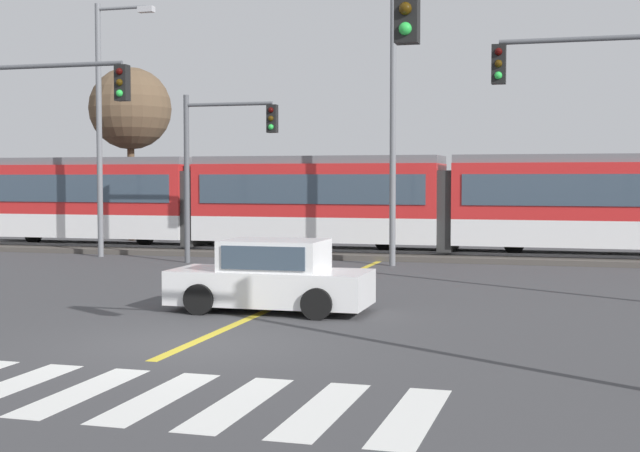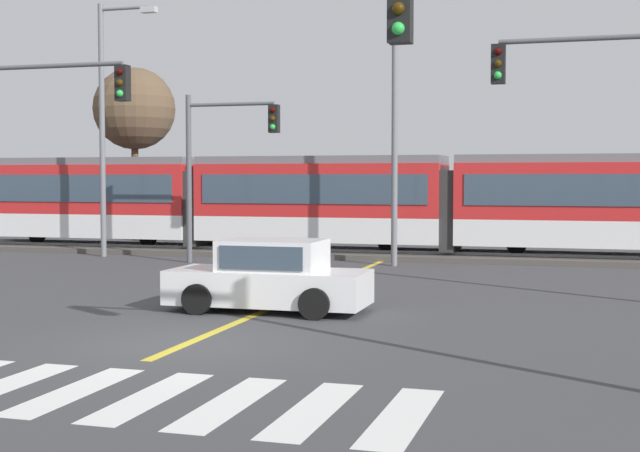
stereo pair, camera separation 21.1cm
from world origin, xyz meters
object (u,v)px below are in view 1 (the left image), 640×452
Objects in this scene: street_lamp_centre at (399,96)px; bare_tree_far_west at (130,109)px; traffic_light_mid_left at (34,129)px; traffic_light_near_right at (575,89)px; street_lamp_west at (104,114)px; light_rail_tram at (319,199)px; traffic_light_mid_right at (618,113)px; sedan_crossing at (271,278)px; traffic_light_far_left at (218,151)px.

street_lamp_centre reaches higher than bare_tree_far_west.
traffic_light_near_right is at bearing -31.09° from traffic_light_mid_left.
street_lamp_west reaches higher than traffic_light_mid_left.
light_rail_tram is at bearing 67.32° from traffic_light_mid_left.
traffic_light_mid_left is 0.93× the size of traffic_light_mid_right.
traffic_light_mid_left is at bearing 148.91° from traffic_light_near_right.
sedan_crossing is 8.54m from traffic_light_mid_left.
sedan_crossing is 0.76× the size of traffic_light_far_left.
bare_tree_far_west is (-10.24, 5.09, 3.87)m from light_rail_tram.
bare_tree_far_west reaches higher than traffic_light_mid_left.
traffic_light_near_right is 8.83m from traffic_light_mid_right.
sedan_crossing is at bearing -62.01° from traffic_light_far_left.
traffic_light_mid_right is (7.06, 3.26, 3.56)m from sedan_crossing.
bare_tree_far_west is at bearing 153.58° from light_rail_tram.
light_rail_tram is 4.59× the size of traffic_light_mid_left.
traffic_light_far_left is 0.57× the size of street_lamp_centre.
traffic_light_mid_right is 18.58m from street_lamp_west.
traffic_light_far_left is at bearing -172.18° from street_lamp_centre.
traffic_light_far_left is 5.18m from street_lamp_west.
traffic_light_far_left is 0.85× the size of traffic_light_mid_right.
traffic_light_far_left is at bearing -49.12° from bare_tree_far_west.
traffic_light_mid_left is 7.31m from traffic_light_far_left.
traffic_light_mid_right is at bearing -23.91° from street_lamp_west.
light_rail_tram is at bearing 21.85° from street_lamp_west.
bare_tree_far_west is (-3.12, 7.94, 0.83)m from street_lamp_west.
traffic_light_far_left is 0.62× the size of street_lamp_west.
street_lamp_west is (-9.90, 10.78, 4.38)m from sedan_crossing.
street_lamp_centre is (-5.32, 15.85, 1.45)m from traffic_light_near_right.
light_rail_tram is 2.89× the size of street_lamp_centre.
street_lamp_centre reaches higher than traffic_light_mid_left.
light_rail_tram is 4.69× the size of traffic_light_near_right.
traffic_light_near_right is at bearing -45.53° from street_lamp_west.
sedan_crossing is 0.43× the size of street_lamp_centre.
street_lamp_west is at bearing 134.47° from traffic_light_near_right.
traffic_light_mid_left is at bearing 160.49° from sedan_crossing.
traffic_light_mid_right is at bearing 24.80° from sedan_crossing.
traffic_light_far_left is at bearing -119.13° from light_rail_tram.
street_lamp_west is at bearing -158.15° from light_rail_tram.
sedan_crossing is 0.71× the size of traffic_light_near_right.
street_lamp_centre is at bearing 131.58° from traffic_light_mid_right.
traffic_light_mid_left is 0.63× the size of street_lamp_centre.
traffic_light_near_right is (8.88, -19.15, 1.94)m from light_rail_tram.
bare_tree_far_west is (-13.80, 8.38, 0.48)m from street_lamp_centre.
sedan_crossing is 11.40m from street_lamp_centre.
light_rail_tram is 21.20m from traffic_light_near_right.
street_lamp_centre reaches higher than sedan_crossing.
traffic_light_mid_right is 0.73× the size of street_lamp_west.
traffic_light_near_right reaches higher than light_rail_tram.
traffic_light_mid_left reaches higher than traffic_light_far_left.
bare_tree_far_west is at bearing 130.88° from traffic_light_far_left.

